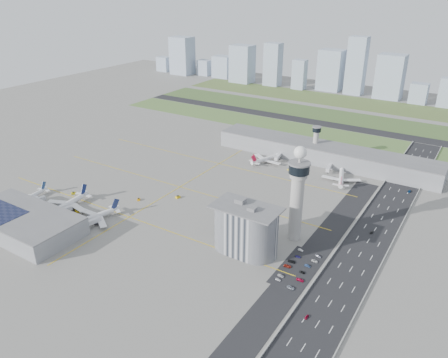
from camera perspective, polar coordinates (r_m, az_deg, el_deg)
The scene contains 63 objects.
ground at distance 320.30m, azimuth -3.36°, elevation -4.64°, with size 1000.00×1000.00×0.00m, color gray.
grass_strip_0 at distance 511.88m, azimuth 9.58°, elevation 6.41°, with size 480.00×50.00×0.08m, color #4D6F34.
grass_strip_1 at distance 579.08m, azimuth 12.57°, elevation 8.28°, with size 480.00×60.00×0.08m, color #46622E.
grass_strip_2 at distance 652.64m, azimuth 15.09°, elevation 9.82°, with size 480.00×70.00×0.08m, color #4D642F.
runway at distance 544.77m, azimuth 11.14°, elevation 7.40°, with size 480.00×22.00×0.10m, color black.
highway at distance 278.95m, azimuth 16.64°, elevation -10.59°, with size 28.00×500.00×0.10m, color black.
barrier_left at distance 281.50m, azimuth 13.90°, elevation -9.75°, with size 0.60×500.00×1.20m, color #9E9E99.
barrier_right at distance 276.47m, azimuth 19.46°, elevation -11.23°, with size 0.60×500.00×1.20m, color #9E9E99.
landside_road at distance 276.63m, azimuth 11.02°, elevation -10.25°, with size 18.00×260.00×0.08m, color black.
parking_lot at distance 267.92m, azimuth 9.63°, elevation -11.40°, with size 20.00×44.00×0.10m, color black.
taxiway_line_h_0 at distance 323.61m, azimuth -12.27°, elevation -4.88°, with size 260.00×0.60×0.01m, color yellow.
taxiway_line_h_1 at distance 363.15m, azimuth -5.77°, elevation -1.04°, with size 260.00×0.60×0.01m, color yellow.
taxiway_line_h_2 at distance 407.71m, azimuth -0.62°, elevation 2.02°, with size 260.00×0.60×0.01m, color yellow.
taxiway_line_v at distance 363.15m, azimuth -5.77°, elevation -1.04°, with size 0.60×260.00×0.01m, color yellow.
control_tower at distance 279.32m, azimuth 9.57°, elevation -1.45°, with size 14.00×14.00×64.50m.
secondary_tower at distance 422.46m, azimuth 11.90°, elevation 5.03°, with size 8.60×8.60×31.90m.
admin_building at distance 272.27m, azimuth 2.86°, elevation -6.56°, with size 42.00×24.00×33.50m.
terminal_pier at distance 421.26m, azimuth 12.94°, elevation 3.29°, with size 210.00×32.00×15.80m.
near_terminal at distance 327.25m, azimuth -24.85°, elevation -5.13°, with size 84.00×42.00×13.00m.
airplane_near_a at distance 369.48m, azimuth -24.09°, elevation -1.91°, with size 34.12×29.00×9.55m, color white, non-canonical shape.
airplane_near_b at distance 344.87m, azimuth -19.97°, elevation -2.81°, with size 43.55×37.01×12.19m, color white, non-canonical shape.
airplane_near_c at distance 321.93m, azimuth -16.76°, elevation -4.41°, with size 40.74×34.63×11.41m, color white, non-canonical shape.
airplane_far_a at distance 412.56m, azimuth 5.70°, elevation 3.00°, with size 39.26×33.37×10.99m, color white, non-canonical shape.
airplane_far_b at distance 383.23m, azimuth 15.10°, elevation 0.50°, with size 38.63×32.84×10.82m, color white, non-canonical shape.
jet_bridge_near_0 at distance 357.67m, azimuth -24.27°, elevation -3.15°, with size 14.00×3.00×5.70m, color silver, non-canonical shape.
jet_bridge_near_1 at distance 334.87m, azimuth -21.33°, elevation -4.50°, with size 14.00×3.00×5.70m, color silver, non-canonical shape.
jet_bridge_near_2 at distance 313.28m, azimuth -17.97°, elevation -6.03°, with size 14.00×3.00×5.70m, color silver, non-canonical shape.
jet_bridge_far_0 at distance 422.15m, azimuth 7.29°, elevation 3.04°, with size 14.00×3.00×5.70m, color silver, non-canonical shape.
jet_bridge_far_1 at distance 405.46m, azimuth 13.67°, elevation 1.60°, with size 14.00×3.00×5.70m, color silver, non-canonical shape.
tug_0 at distance 368.94m, azimuth -19.06°, elevation -1.74°, with size 2.39×3.47×2.02m, color yellow, non-canonical shape.
tug_1 at distance 340.24m, azimuth -18.63°, elevation -3.94°, with size 2.51×3.66×2.13m, color gold, non-canonical shape.
tug_2 at distance 345.83m, azimuth -11.09°, elevation -2.61°, with size 2.03×2.95×1.72m, color orange, non-canonical shape.
tug_3 at distance 344.76m, azimuth -6.05°, elevation -2.32°, with size 2.40×3.49×2.03m, color yellow, non-canonical shape.
tug_4 at distance 397.23m, azimuth 8.49°, elevation 1.25°, with size 1.92×2.79×1.62m, color yellow, non-canonical shape.
tug_5 at distance 396.81m, azimuth 10.61°, elevation 1.07°, with size 1.99×2.90×1.68m, color gold, non-canonical shape.
car_lot_0 at distance 256.64m, azimuth 7.06°, elevation -12.88°, with size 1.37×3.41×1.16m, color silver.
car_lot_1 at distance 259.53m, azimuth 7.43°, elevation -12.41°, with size 1.31×3.75×1.23m, color gray.
car_lot_2 at distance 267.64m, azimuth 8.29°, elevation -11.19°, with size 2.13×4.62×1.28m, color #A2271A.
car_lot_3 at distance 271.87m, azimuth 8.85°, elevation -10.59°, with size 1.83×4.49×1.30m, color black.
car_lot_4 at distance 276.92m, azimuth 9.65°, elevation -9.95°, with size 1.40×3.49×1.19m, color navy.
car_lot_5 at distance 283.15m, azimuth 9.97°, elevation -9.13°, with size 1.23×3.53×1.16m, color white.
car_lot_6 at distance 251.64m, azimuth 8.72°, elevation -13.85°, with size 2.07×4.48×1.25m, color gray.
car_lot_7 at distance 257.98m, azimuth 9.91°, elevation -12.85°, with size 1.80×4.43×1.29m, color #AA0730.
car_lot_8 at distance 264.17m, azimuth 10.18°, elevation -11.89°, with size 1.40×3.48×1.18m, color black.
car_lot_9 at distance 269.95m, azimuth 10.84°, elevation -11.06°, with size 1.24×3.56×1.17m, color navy.
car_lot_10 at distance 274.89m, azimuth 11.75°, elevation -10.44°, with size 1.85×4.02×1.12m, color silver.
car_lot_11 at distance 279.61m, azimuth 12.22°, elevation -9.83°, with size 1.59×3.90×1.13m, color #999BAF.
car_hw_0 at distance 235.08m, azimuth 10.73°, elevation -17.28°, with size 1.34×3.33×1.13m, color maroon.
car_hw_1 at distance 313.25m, azimuth 18.71°, elevation -6.63°, with size 1.23×3.52×1.16m, color black.
car_hw_2 at distance 383.05m, azimuth 23.06°, elevation -1.49°, with size 2.06×4.47×1.24m, color navy.
car_hw_4 at distance 438.35m, azimuth 22.77°, elevation 1.77°, with size 1.43×3.54×1.21m, color gray.
skyline_bldg_0 at distance 857.20m, azimuth -7.81°, elevation 14.66°, with size 24.05×19.24×26.50m, color #9EADC1.
skyline_bldg_1 at distance 822.16m, azimuth -5.48°, elevation 15.74°, with size 37.63×30.10×65.60m, color #9EADC1.
skyline_bldg_2 at distance 811.99m, azimuth -2.55°, elevation 14.33°, with size 22.81×18.25×26.79m, color #9EADC1.
skyline_bldg_3 at distance 790.99m, azimuth -0.13°, elevation 14.45°, with size 32.30×25.84×36.93m, color #9EADC1.
skyline_bldg_4 at distance 750.83m, azimuth 2.39°, elevation 14.80°, with size 35.81×28.65×60.36m, color #9EADC1.
skyline_bldg_5 at distance 729.01m, azimuth 6.40°, elevation 14.65°, with size 25.49×20.39×66.89m, color #9EADC1.
skyline_bldg_6 at distance 710.13m, azimuth 9.81°, elevation 13.30°, with size 20.04×16.03×45.20m, color #9EADC1.
skyline_bldg_7 at distance 711.17m, azimuth 13.77°, elevation 13.65°, with size 35.76×28.61×61.22m, color #9EADC1.
skyline_bldg_8 at distance 692.60m, azimuth 16.91°, elevation 13.97°, with size 26.33×21.06×83.39m, color #9EADC1.
skyline_bldg_9 at distance 683.63m, azimuth 20.87°, elevation 12.40°, with size 36.96×29.57×62.11m, color #9EADC1.
skyline_bldg_10 at distance 671.46m, azimuth 24.08°, elevation 10.17°, with size 23.01×18.41×27.75m, color #9EADC1.
skyline_bldg_11 at distance 666.08m, azimuth 27.12°, elevation 10.02°, with size 20.22×16.18×38.97m, color #9EADC1.
Camera 1 is at (165.16, -226.25, 155.32)m, focal length 35.00 mm.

